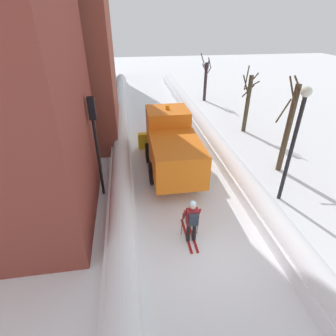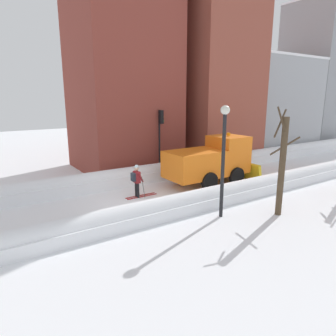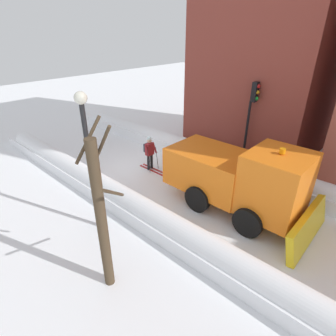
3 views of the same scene
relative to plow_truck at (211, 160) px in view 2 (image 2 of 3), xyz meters
The scene contains 12 objects.
ground_plane 4.28m from the plow_truck, 86.72° to the left, with size 80.00×80.00×0.00m, color white.
snowbank_left 4.89m from the plow_truck, 123.19° to the left, with size 1.10×36.00×1.09m.
snowbank_right 5.17m from the plow_truck, 52.44° to the left, with size 1.10×36.00×0.99m.
building_brick_near 10.55m from the plow_truck, 159.96° to the right, with size 6.83×6.74×17.73m.
building_brick_mid 12.33m from the plow_truck, 143.92° to the left, with size 8.72×6.41×20.32m.
building_concrete_far 15.25m from the plow_truck, 118.23° to the left, with size 7.81×8.80×9.01m.
building_tower_distant 24.57m from the plow_truck, 107.31° to the left, with size 6.46×7.91×15.49m.
plow_truck is the anchor object (origin of this frame).
skier 5.19m from the plow_truck, 91.49° to the right, with size 0.62×1.80×1.81m.
traffic_light_pole 4.14m from the plow_truck, 156.11° to the right, with size 0.28×0.42×4.46m.
street_lamp 5.73m from the plow_truck, 36.50° to the right, with size 0.40×0.40×4.99m.
bare_tree_near 5.80m from the plow_truck, ahead, with size 1.06×1.20×4.92m.
Camera 2 is at (13.65, -6.41, 5.34)m, focal length 32.37 mm.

